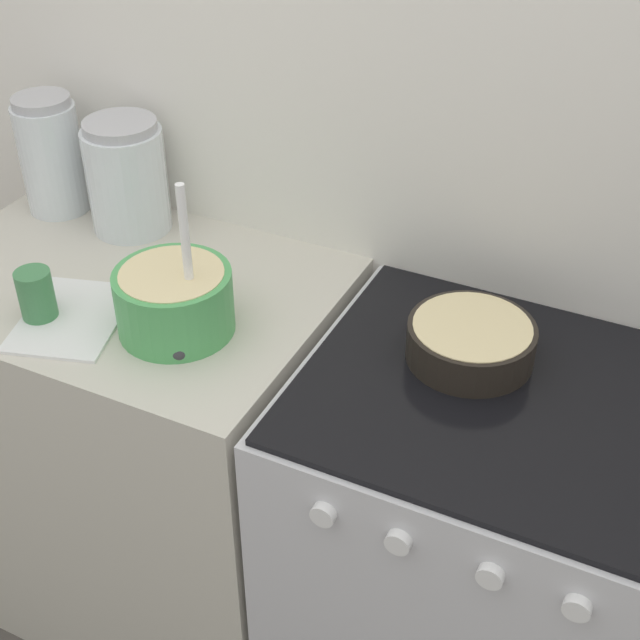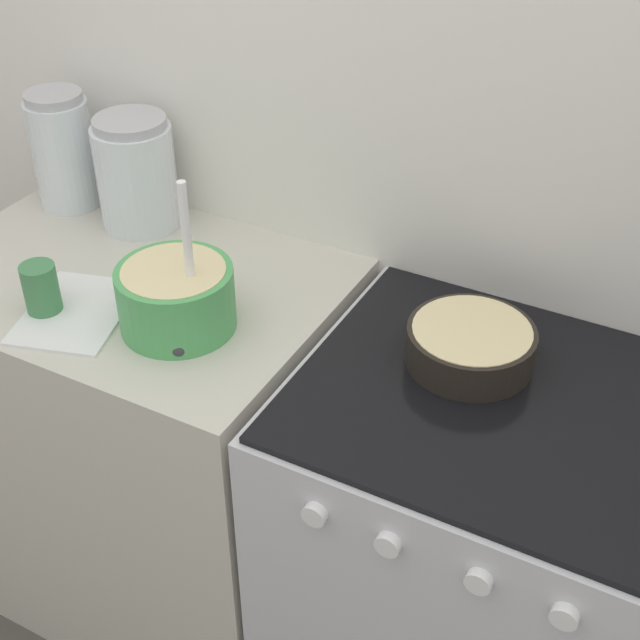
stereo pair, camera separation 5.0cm
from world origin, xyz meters
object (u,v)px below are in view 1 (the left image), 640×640
storage_jar_middle (128,183)px  stove (479,574)px  tin_can (36,295)px  baking_pan (471,341)px  storage_jar_left (53,162)px  mixing_bowl (174,297)px

storage_jar_middle → stove: bearing=-12.2°
tin_can → stove: bearing=11.0°
baking_pan → storage_jar_middle: bearing=171.2°
storage_jar_left → storage_jar_middle: bearing=0.0°
storage_jar_left → tin_can: bearing=-55.6°
stove → baking_pan: size_ratio=4.15×
storage_jar_left → storage_jar_middle: storage_jar_left is taller
stove → baking_pan: baking_pan is taller
stove → tin_can: size_ratio=9.17×
baking_pan → storage_jar_left: 1.00m
storage_jar_left → tin_can: 0.43m
baking_pan → mixing_bowl: bearing=-163.5°
baking_pan → tin_can: tin_can is taller
mixing_bowl → baking_pan: size_ratio=1.36×
stove → baking_pan: bearing=143.4°
baking_pan → tin_can: 0.79m
stove → storage_jar_middle: storage_jar_middle is taller
baking_pan → stove: bearing=-36.6°
stove → mixing_bowl: mixing_bowl is taller
stove → storage_jar_middle: size_ratio=3.80×
mixing_bowl → storage_jar_left: 0.56m
storage_jar_left → stove: bearing=-10.0°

